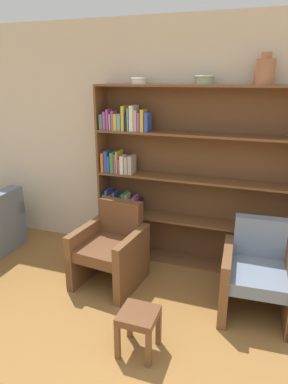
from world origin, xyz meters
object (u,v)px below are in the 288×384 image
at_px(bowl_cream, 139,80).
at_px(armchair_cushioned, 257,273).
at_px(vase_tall, 265,71).
at_px(armchair_leather, 111,248).
at_px(bowl_olive, 204,79).
at_px(footstool, 138,321).
at_px(bookshelf, 179,179).

relative_size(bowl_cream, armchair_cushioned, 0.21).
xyz_separation_m(vase_tall, armchair_leather, (-1.35, -0.68, -1.79)).
height_order(armchair_leather, armchair_cushioned, same).
height_order(bowl_olive, footstool, bowl_olive).
distance_m(bookshelf, bowl_olive, 1.10).
relative_size(bookshelf, bowl_olive, 11.34).
bearing_deg(vase_tall, bowl_cream, 180.00).
bearing_deg(vase_tall, bowl_olive, 180.00).
bearing_deg(armchair_cushioned, vase_tall, -82.05).
bearing_deg(bookshelf, vase_tall, -1.72).
bearing_deg(footstool, bowl_cream, 109.95).
relative_size(bowl_cream, vase_tall, 0.62).
xyz_separation_m(bowl_olive, vase_tall, (0.57, 0.00, 0.08)).
bearing_deg(bowl_olive, bowl_cream, 180.00).
relative_size(bookshelf, footstool, 6.24).
bearing_deg(armchair_cushioned, bowl_cream, -29.02).
bearing_deg(footstool, bowl_olive, 84.50).
bearing_deg(footstool, armchair_cushioned, 45.26).
bearing_deg(armchair_leather, bowl_olive, -132.85).
distance_m(bookshelf, vase_tall, 1.41).
bearing_deg(bowl_cream, armchair_leather, -95.87).
xyz_separation_m(vase_tall, armchair_cushioned, (0.14, -0.68, -1.79)).
distance_m(bowl_cream, bowl_olive, 0.71).
xyz_separation_m(bookshelf, armchair_cushioned, (0.95, -0.70, -0.63)).
bearing_deg(bookshelf, footstool, -86.81).
bearing_deg(bowl_cream, bowl_olive, -0.00).
xyz_separation_m(vase_tall, footstool, (-0.72, -1.55, -1.89)).
bearing_deg(bowl_olive, footstool, -95.50).
relative_size(armchair_leather, armchair_cushioned, 1.00).
distance_m(armchair_leather, armchair_cushioned, 1.49).
xyz_separation_m(bookshelf, footstool, (0.09, -1.57, -0.73)).
bearing_deg(bowl_olive, armchair_cushioned, -43.82).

